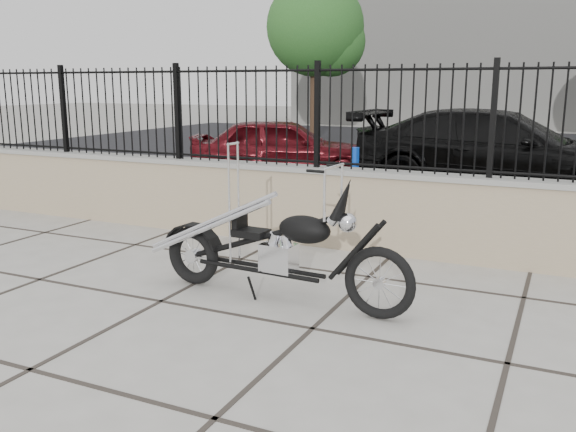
# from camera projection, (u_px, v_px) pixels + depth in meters

# --- Properties ---
(ground_plane) EXTENTS (90.00, 90.00, 0.00)m
(ground_plane) POSITION_uv_depth(u_px,v_px,m) (312.00, 329.00, 4.94)
(ground_plane) COLOR #99968E
(ground_plane) RESTS_ON ground
(parking_lot) EXTENTS (30.00, 30.00, 0.00)m
(parking_lot) POSITION_uv_depth(u_px,v_px,m) (496.00, 159.00, 16.01)
(parking_lot) COLOR black
(parking_lot) RESTS_ON ground
(retaining_wall) EXTENTS (14.00, 0.36, 0.96)m
(retaining_wall) POSITION_uv_depth(u_px,v_px,m) (396.00, 213.00, 7.05)
(retaining_wall) COLOR gray
(retaining_wall) RESTS_ON ground_plane
(iron_fence) EXTENTS (14.00, 0.08, 1.20)m
(iron_fence) POSITION_uv_depth(u_px,v_px,m) (400.00, 119.00, 6.82)
(iron_fence) COLOR black
(iron_fence) RESTS_ON retaining_wall
(background_building) EXTENTS (22.00, 6.00, 8.00)m
(background_building) POSITION_uv_depth(u_px,v_px,m) (539.00, 37.00, 27.56)
(background_building) COLOR beige
(background_building) RESTS_ON ground_plane
(chopper_motorcycle) EXTENTS (2.44, 0.58, 1.45)m
(chopper_motorcycle) POSITION_uv_depth(u_px,v_px,m) (274.00, 222.00, 5.47)
(chopper_motorcycle) COLOR black
(chopper_motorcycle) RESTS_ON ground_plane
(car_red) EXTENTS (4.07, 2.77, 1.29)m
(car_red) POSITION_uv_depth(u_px,v_px,m) (283.00, 149.00, 12.47)
(car_red) COLOR #500B11
(car_red) RESTS_ON parking_lot
(car_black) EXTENTS (5.26, 2.31, 1.50)m
(car_black) POSITION_uv_depth(u_px,v_px,m) (498.00, 152.00, 10.81)
(car_black) COLOR black
(car_black) RESTS_ON parking_lot
(bollard_a) EXTENTS (0.12, 0.12, 0.96)m
(bollard_a) POSITION_uv_depth(u_px,v_px,m) (355.00, 177.00, 9.76)
(bollard_a) COLOR #0B24B0
(bollard_a) RESTS_ON ground_plane
(tree_left) EXTENTS (3.42, 3.42, 5.77)m
(tree_left) POSITION_uv_depth(u_px,v_px,m) (315.00, 22.00, 21.29)
(tree_left) COLOR #382619
(tree_left) RESTS_ON ground_plane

